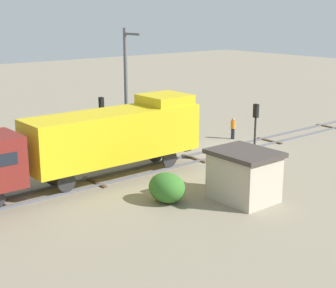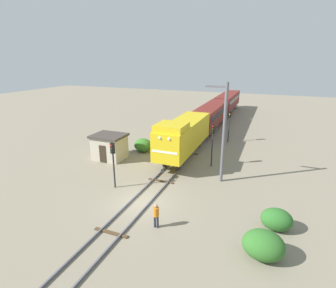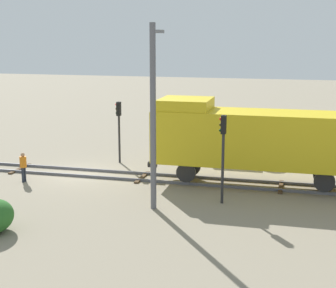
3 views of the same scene
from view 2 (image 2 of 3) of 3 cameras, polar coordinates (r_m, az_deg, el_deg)
ground_plane at (r=20.73m, az=-6.05°, el=-12.62°), size 143.31×143.31×0.00m
railway_track at (r=20.69m, az=-6.05°, el=-12.44°), size 2.40×95.54×0.16m
locomotive at (r=28.35m, az=3.42°, el=2.13°), size 2.90×11.60×4.60m
passenger_car_leading at (r=40.94m, az=9.43°, el=6.53°), size 2.84×14.00×3.66m
passenger_car_trailing at (r=55.08m, az=12.88°, el=9.26°), size 2.84×14.00×3.66m
traffic_signal_near at (r=22.17m, az=-11.88°, el=-2.79°), size 0.32×0.34×4.01m
traffic_signal_mid at (r=26.44m, az=9.69°, el=1.37°), size 0.32×0.34×4.42m
traffic_signal_far at (r=34.91m, az=13.22°, el=5.01°), size 0.32×0.34×4.23m
worker_near_track at (r=17.52m, az=-2.61°, el=-14.98°), size 0.38×0.38×1.70m
catenary_mast at (r=22.83m, az=11.98°, el=2.67°), size 1.94×0.28×8.77m
relay_hut at (r=29.38m, az=-12.61°, el=-0.53°), size 3.50×2.90×2.74m
bush_near at (r=18.83m, az=22.56°, el=-14.93°), size 1.98×1.62×1.44m
bush_mid at (r=31.16m, az=-5.46°, el=-0.24°), size 2.20×1.80×1.60m
bush_far at (r=16.23m, az=20.05°, el=-19.96°), size 2.29×1.88×1.67m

